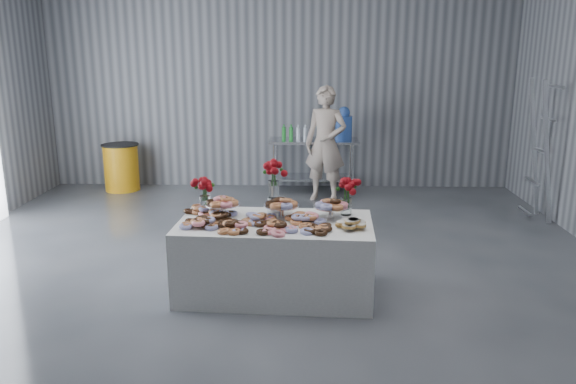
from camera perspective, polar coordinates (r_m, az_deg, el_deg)
name	(u,v)px	position (r m, az deg, el deg)	size (l,w,h in m)	color
ground	(260,291)	(5.82, -2.84, -10.00)	(9.00, 9.00, 0.00)	#393B41
room_walls	(227,21)	(5.40, -6.17, 16.85)	(8.04, 9.04, 4.02)	gray
display_table	(275,258)	(5.64, -1.31, -6.67)	(1.90, 1.00, 0.75)	white
prep_table	(313,156)	(9.54, 2.60, 3.69)	(1.50, 0.60, 0.90)	silver
donut_mounds	(275,219)	(5.45, -1.36, -2.74)	(1.80, 0.80, 0.09)	#CC7B4A
cake_stand_left	(222,203)	(5.70, -6.69, -1.08)	(0.36, 0.36, 0.17)	silver
cake_stand_mid	(281,204)	(5.61, -0.67, -1.23)	(0.36, 0.36, 0.17)	silver
cake_stand_right	(332,205)	(5.59, 4.45, -1.34)	(0.36, 0.36, 0.17)	silver
danish_pile	(352,223)	(5.33, 6.56, -3.14)	(0.48, 0.48, 0.11)	white
bouquet_left	(205,185)	(5.79, -8.48, 0.72)	(0.26, 0.26, 0.42)	white
bouquet_right	(347,187)	(5.69, 6.00, 0.56)	(0.26, 0.26, 0.42)	white
bouquet_center	(274,176)	(5.75, -1.48, 1.63)	(0.26, 0.26, 0.57)	silver
water_jug	(344,125)	(9.48, 5.68, 6.80)	(0.28, 0.28, 0.55)	#4274E2
drink_bottles	(295,132)	(9.38, 0.67, 6.08)	(0.54, 0.08, 0.27)	#268C33
person	(326,144)	(8.95, 3.84, 4.89)	(0.67, 0.44, 1.84)	#CC8C93
trash_barrel	(121,167)	(10.10, -16.56, 2.44)	(0.63, 0.63, 0.80)	orange
stepladder	(540,151)	(8.65, 24.25, 3.86)	(0.24, 0.50, 2.00)	silver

